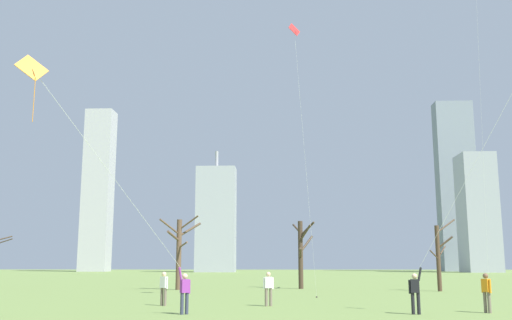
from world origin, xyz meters
TOP-DOWN VIEW (x-y plane):
  - kite_flyer_midfield_left_pink at (7.11, 7.17)m, footprint 5.43×2.60m
  - kite_flyer_foreground_left_orange at (-3.49, 6.16)m, footprint 4.62×7.07m
  - bystander_far_off_by_trees at (0.34, 11.85)m, footprint 0.50×0.25m
  - bystander_watching_nearby at (-4.77, 11.90)m, footprint 0.44×0.35m
  - bystander_strolling_midfield at (9.52, 8.33)m, footprint 0.33×0.46m
  - distant_kite_high_overhead_red at (2.00, 16.88)m, footprint 1.62×2.82m
  - bare_tree_right_of_center at (12.84, 27.95)m, footprint 2.40×2.23m
  - bare_tree_left_of_center at (-7.15, 29.48)m, footprint 3.07×2.32m
  - bare_tree_leftmost at (2.62, 31.73)m, footprint 1.82×3.21m
  - skyline_mid_tower_left at (-49.82, 140.52)m, footprint 7.50×6.25m
  - skyline_squat_block at (-15.65, 130.24)m, footprint 9.93×6.48m
  - skyline_mid_tower_right at (50.82, 148.75)m, footprint 10.53×5.28m
  - skyline_slender_spire at (49.40, 128.22)m, footprint 8.05×9.00m

SIDE VIEW (x-z plane):
  - bystander_far_off_by_trees at x=0.34m, z-range 0.09..1.71m
  - bystander_watching_nearby at x=-4.77m, z-range 0.09..1.71m
  - bystander_strolling_midfield at x=9.52m, z-range 0.09..1.71m
  - kite_flyer_foreground_left_orange at x=-3.49m, z-range -2.38..6.25m
  - kite_flyer_midfield_left_pink at x=7.11m, z-range -3.11..7.86m
  - bare_tree_right_of_center at x=12.84m, z-range -0.07..5.34m
  - bare_tree_leftmost at x=2.62m, z-range 0.36..5.89m
  - bare_tree_left_of_center at x=-7.15m, z-range 0.23..6.04m
  - skyline_squat_block at x=-15.65m, z-range -2.14..28.72m
  - distant_kite_high_overhead_red at x=2.00m, z-range 6.11..22.62m
  - skyline_slender_spire at x=49.40m, z-range 0.00..29.06m
  - skyline_mid_tower_left at x=-49.82m, z-range 0.00..44.74m
  - skyline_mid_tower_right at x=50.82m, z-range 0.00..48.23m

